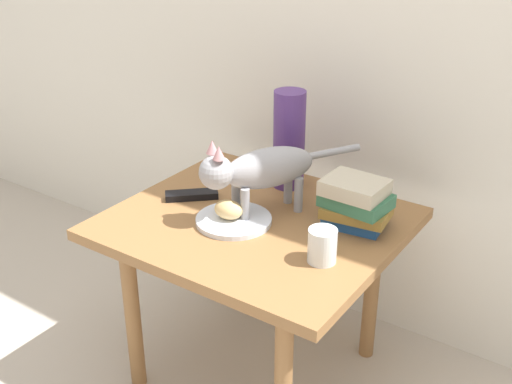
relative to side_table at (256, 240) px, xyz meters
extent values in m
plane|color=#B2A899|center=(0.00, 0.00, -0.44)|extent=(6.00, 6.00, 0.00)
cube|color=olive|center=(0.00, 0.00, 0.05)|extent=(0.75, 0.66, 0.03)
cylinder|color=olive|center=(-0.25, -0.25, -0.20)|extent=(0.04, 0.04, 0.48)
cylinder|color=olive|center=(-0.25, 0.25, -0.20)|extent=(0.04, 0.04, 0.48)
cylinder|color=olive|center=(0.25, 0.25, -0.20)|extent=(0.04, 0.04, 0.48)
cylinder|color=silver|center=(-0.04, -0.05, 0.07)|extent=(0.20, 0.20, 0.01)
ellipsoid|color=#E0BC7A|center=(-0.05, -0.06, 0.11)|extent=(0.09, 0.07, 0.05)
cylinder|color=#99999E|center=(-0.01, -0.04, 0.12)|extent=(0.02, 0.02, 0.10)
cylinder|color=#99999E|center=(-0.06, -0.01, 0.12)|extent=(0.02, 0.02, 0.10)
cylinder|color=#99999E|center=(0.07, 0.10, 0.12)|extent=(0.02, 0.02, 0.10)
cylinder|color=#99999E|center=(0.02, 0.13, 0.12)|extent=(0.02, 0.02, 0.10)
ellipsoid|color=#99999E|center=(0.01, 0.05, 0.20)|extent=(0.21, 0.27, 0.11)
sphere|color=#99999E|center=(-0.07, -0.08, 0.21)|extent=(0.09, 0.09, 0.09)
cone|color=tan|center=(-0.05, -0.09, 0.28)|extent=(0.03, 0.03, 0.03)
cone|color=tan|center=(-0.09, -0.07, 0.28)|extent=(0.03, 0.03, 0.03)
cylinder|color=#99999E|center=(0.11, 0.23, 0.21)|extent=(0.10, 0.15, 0.02)
cube|color=#1E4C8C|center=(0.23, 0.12, 0.08)|extent=(0.16, 0.13, 0.03)
cube|color=olive|center=(0.24, 0.11, 0.11)|extent=(0.18, 0.13, 0.03)
cube|color=#336B4C|center=(0.24, 0.11, 0.14)|extent=(0.17, 0.13, 0.04)
cube|color=#BCB299|center=(0.23, 0.10, 0.18)|extent=(0.16, 0.13, 0.04)
cylinder|color=#4C2D72|center=(-0.04, 0.23, 0.21)|extent=(0.09, 0.09, 0.29)
cylinder|color=silver|center=(0.25, -0.09, 0.11)|extent=(0.07, 0.07, 0.08)
cylinder|color=silver|center=(0.25, -0.09, 0.09)|extent=(0.06, 0.06, 0.04)
cube|color=black|center=(-0.22, 0.00, 0.08)|extent=(0.14, 0.13, 0.02)
camera|label=1|loc=(0.86, -1.26, 0.88)|focal=44.86mm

